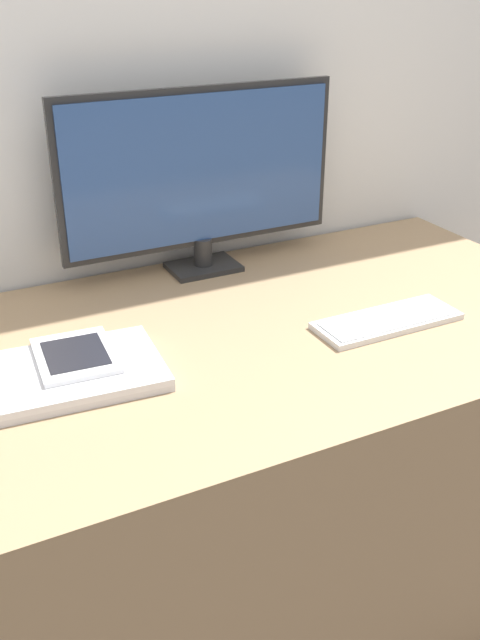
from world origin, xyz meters
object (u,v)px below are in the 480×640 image
(laptop, at_px, (70,373))
(ereader, at_px, (75,355))
(keyboard, at_px, (387,321))
(monitor, at_px, (201,175))

(laptop, height_order, ereader, ereader)
(keyboard, bearing_deg, monitor, 116.40)
(laptop, xyz_separation_m, ereader, (0.02, 0.03, 0.02))
(monitor, relative_size, keyboard, 2.15)
(monitor, height_order, ereader, monitor)
(laptop, relative_size, ereader, 1.83)
(monitor, xyz_separation_m, keyboard, (0.21, -0.42, -0.21))
(monitor, xyz_separation_m, laptop, (-0.40, -0.34, -0.21))
(ereader, bearing_deg, monitor, 39.87)
(keyboard, height_order, laptop, laptop)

